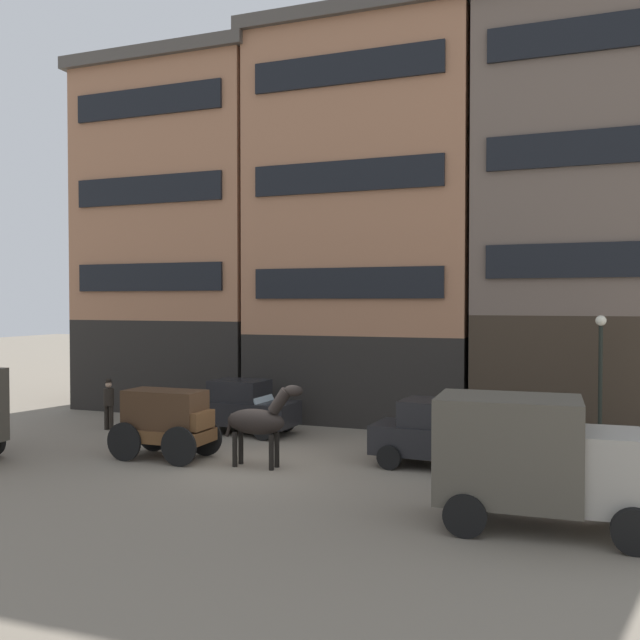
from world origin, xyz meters
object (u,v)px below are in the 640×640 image
object	(u,v)px
draft_horse	(259,421)
sedan_dark	(440,434)
fire_hydrant_curbside	(164,411)
pedestrian_officer	(109,402)
streetlamp_curbside	(600,363)
delivery_truck_far	(539,458)
sedan_light	(243,407)
cargo_wagon	(167,419)

from	to	relation	value
draft_horse	sedan_dark	bearing A→B (deg)	20.92
fire_hydrant_curbside	pedestrian_officer	bearing A→B (deg)	-116.67
pedestrian_officer	fire_hydrant_curbside	world-z (taller)	pedestrian_officer
draft_horse	fire_hydrant_curbside	distance (m)	8.23
streetlamp_curbside	fire_hydrant_curbside	xyz separation A→B (m)	(-15.15, -0.27, -2.24)
delivery_truck_far	streetlamp_curbside	world-z (taller)	streetlamp_curbside
sedan_dark	pedestrian_officer	bearing A→B (deg)	173.48
sedan_dark	sedan_light	distance (m)	7.68
cargo_wagon	pedestrian_officer	xyz separation A→B (m)	(-4.44, 3.13, -0.17)
fire_hydrant_curbside	cargo_wagon	bearing A→B (deg)	-56.02
sedan_dark	draft_horse	bearing A→B (deg)	-159.08
sedan_dark	fire_hydrant_curbside	bearing A→B (deg)	163.07
draft_horse	fire_hydrant_curbside	world-z (taller)	draft_horse
sedan_dark	sedan_light	xyz separation A→B (m)	(-7.27, 2.46, 0.00)
draft_horse	sedan_dark	distance (m)	4.95
delivery_truck_far	fire_hydrant_curbside	distance (m)	15.91
draft_horse	pedestrian_officer	size ratio (longest dim) A/B	1.31
sedan_light	streetlamp_curbside	bearing A→B (deg)	5.79
sedan_light	fire_hydrant_curbside	bearing A→B (deg)	166.61
pedestrian_officer	cargo_wagon	bearing A→B (deg)	-35.22
sedan_light	pedestrian_officer	xyz separation A→B (m)	(-4.73, -1.09, 0.07)
delivery_truck_far	streetlamp_curbside	bearing A→B (deg)	80.75
delivery_truck_far	fire_hydrant_curbside	xyz separation A→B (m)	(-13.84, 7.79, -1.00)
pedestrian_officer	sedan_dark	bearing A→B (deg)	-6.52
cargo_wagon	pedestrian_officer	size ratio (longest dim) A/B	1.62
draft_horse	delivery_truck_far	size ratio (longest dim) A/B	0.53
delivery_truck_far	fire_hydrant_curbside	world-z (taller)	delivery_truck_far
sedan_light	delivery_truck_far	bearing A→B (deg)	-34.32
cargo_wagon	sedan_light	xyz separation A→B (m)	(0.29, 4.22, -0.23)
cargo_wagon	pedestrian_officer	bearing A→B (deg)	144.78
delivery_truck_far	sedan_dark	bearing A→B (deg)	122.55
sedan_dark	sedan_light	size ratio (longest dim) A/B	1.01
cargo_wagon	sedan_dark	distance (m)	7.77
streetlamp_curbside	fire_hydrant_curbside	world-z (taller)	streetlamp_curbside
delivery_truck_far	streetlamp_curbside	size ratio (longest dim) A/B	1.07
cargo_wagon	delivery_truck_far	world-z (taller)	delivery_truck_far
pedestrian_officer	fire_hydrant_curbside	size ratio (longest dim) A/B	2.16
sedan_dark	pedestrian_officer	xyz separation A→B (m)	(-12.00, 1.37, 0.07)
delivery_truck_far	sedan_dark	size ratio (longest dim) A/B	1.16
sedan_dark	fire_hydrant_curbside	distance (m)	11.52
sedan_light	streetlamp_curbside	world-z (taller)	streetlamp_curbside
draft_horse	delivery_truck_far	world-z (taller)	delivery_truck_far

